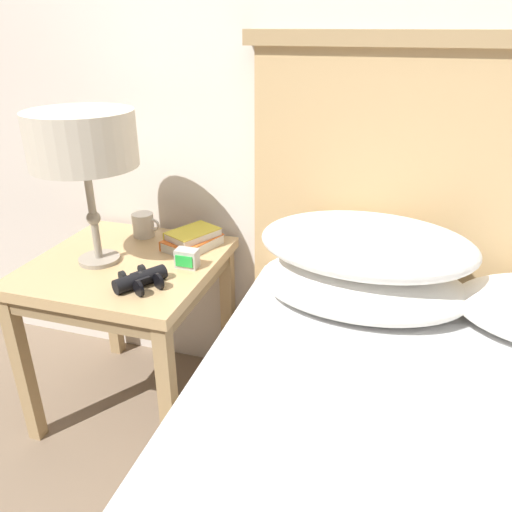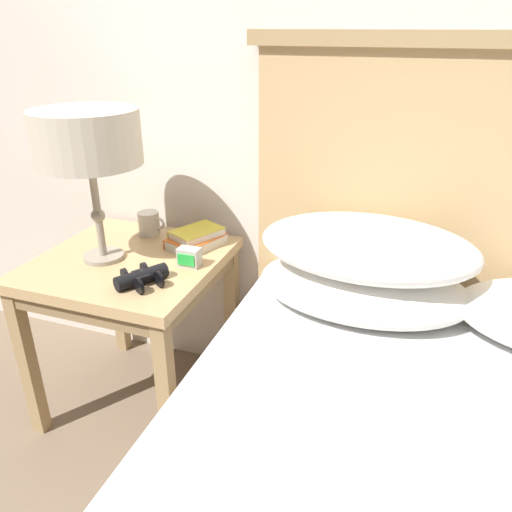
# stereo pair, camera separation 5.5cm
# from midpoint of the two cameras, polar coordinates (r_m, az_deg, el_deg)

# --- Properties ---
(wall_back) EXTENTS (8.00, 0.06, 2.60)m
(wall_back) POSITION_cam_midpoint_polar(r_m,az_deg,el_deg) (1.62, 14.72, 25.07)
(wall_back) COLOR silver
(wall_back) RESTS_ON ground_plane
(nightstand) EXTENTS (0.58, 0.58, 0.58)m
(nightstand) POSITION_cam_midpoint_polar(r_m,az_deg,el_deg) (1.71, -13.18, -2.58)
(nightstand) COLOR tan
(nightstand) RESTS_ON ground_plane
(table_lamp) EXTENTS (0.32, 0.32, 0.47)m
(table_lamp) POSITION_cam_midpoint_polar(r_m,az_deg,el_deg) (1.58, -17.76, 12.45)
(table_lamp) COLOR gray
(table_lamp) RESTS_ON nightstand
(book_on_nightstand) EXTENTS (0.19, 0.22, 0.04)m
(book_on_nightstand) POSITION_cam_midpoint_polar(r_m,az_deg,el_deg) (1.72, -5.99, 1.68)
(book_on_nightstand) COLOR silver
(book_on_nightstand) RESTS_ON nightstand
(book_stacked_on_top) EXTENTS (0.18, 0.20, 0.03)m
(book_stacked_on_top) POSITION_cam_midpoint_polar(r_m,az_deg,el_deg) (1.71, -5.91, 2.66)
(book_stacked_on_top) COLOR silver
(book_stacked_on_top) RESTS_ON book_on_nightstand
(binoculars_pair) EXTENTS (0.16, 0.16, 0.05)m
(binoculars_pair) POSITION_cam_midpoint_polar(r_m,az_deg,el_deg) (1.49, -11.90, -2.36)
(binoculars_pair) COLOR black
(binoculars_pair) RESTS_ON nightstand
(coffee_mug) EXTENTS (0.10, 0.08, 0.08)m
(coffee_mug) POSITION_cam_midpoint_polar(r_m,az_deg,el_deg) (1.84, -11.27, 3.69)
(coffee_mug) COLOR silver
(coffee_mug) RESTS_ON nightstand
(alarm_clock) EXTENTS (0.07, 0.05, 0.06)m
(alarm_clock) POSITION_cam_midpoint_polar(r_m,az_deg,el_deg) (1.57, -6.66, -0.15)
(alarm_clock) COLOR #B7B2A8
(alarm_clock) RESTS_ON nightstand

